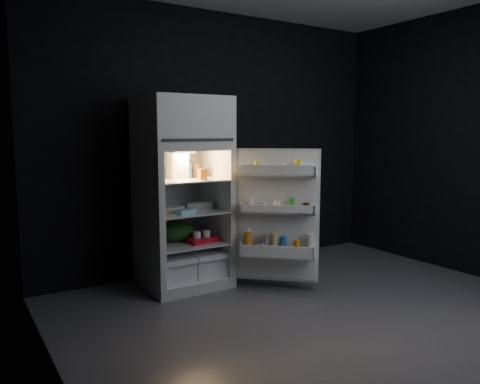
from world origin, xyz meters
TOP-DOWN VIEW (x-y plane):
  - floor at (0.00, 0.00)m, footprint 4.00×3.40m
  - wall_back at (0.00, 1.70)m, footprint 4.00×0.00m
  - wall_left at (-2.00, 0.00)m, footprint 0.00×3.40m
  - wall_right at (2.00, 0.00)m, footprint 0.00×3.40m
  - refrigerator at (-0.63, 1.32)m, footprint 0.76×0.71m
  - fridge_door at (0.03, 0.69)m, footprint 0.66×0.62m
  - milk_jug at (-0.67, 1.33)m, footprint 0.17×0.17m
  - mayo_jar at (-0.57, 1.33)m, footprint 0.13×0.13m
  - jam_jar at (-0.47, 1.31)m, footprint 0.14×0.14m
  - amber_bottle at (-0.90, 1.37)m, footprint 0.10×0.10m
  - small_carton at (-0.53, 1.08)m, footprint 0.08×0.06m
  - egg_carton at (-0.49, 1.25)m, footprint 0.27×0.11m
  - pie at (-0.77, 1.32)m, footprint 0.35×0.35m
  - flat_package at (-0.70, 1.11)m, footprint 0.21×0.15m
  - wrapped_pkg at (-0.45, 1.41)m, footprint 0.15×0.13m
  - produce_bag at (-0.68, 1.34)m, footprint 0.37×0.32m
  - yogurt_tray at (-0.50, 1.16)m, footprint 0.29×0.18m
  - small_can_red at (-0.49, 1.43)m, footprint 0.07×0.07m
  - small_can_silver at (-0.35, 1.43)m, footprint 0.08×0.08m

SIDE VIEW (x-z plane):
  - floor at x=0.00m, z-range 0.00..0.00m
  - yogurt_tray at x=-0.50m, z-range 0.43..0.48m
  - small_can_red at x=-0.49m, z-range 0.43..0.52m
  - small_can_silver at x=-0.35m, z-range 0.43..0.52m
  - produce_bag at x=-0.68m, z-range 0.43..0.62m
  - fridge_door at x=0.03m, z-range 0.08..1.30m
  - pie at x=-0.77m, z-range 0.73..0.77m
  - flat_package at x=-0.70m, z-range 0.73..0.77m
  - wrapped_pkg at x=-0.45m, z-range 0.73..0.78m
  - egg_carton at x=-0.49m, z-range 0.73..0.80m
  - refrigerator at x=-0.63m, z-range 0.07..1.85m
  - small_carton at x=-0.53m, z-range 1.03..1.13m
  - jam_jar at x=-0.47m, z-range 1.03..1.16m
  - mayo_jar at x=-0.57m, z-range 1.03..1.17m
  - amber_bottle at x=-0.90m, z-range 1.03..1.25m
  - milk_jug at x=-0.67m, z-range 1.03..1.27m
  - wall_back at x=0.00m, z-range 0.00..2.70m
  - wall_left at x=-2.00m, z-range 0.00..2.70m
  - wall_right at x=2.00m, z-range 0.00..2.70m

